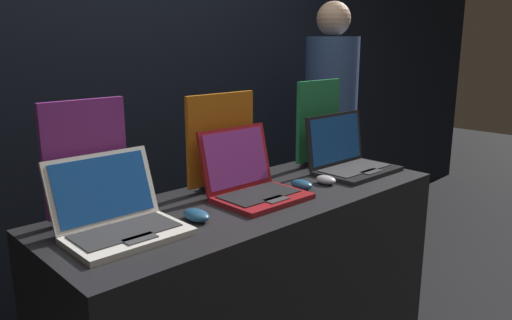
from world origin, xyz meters
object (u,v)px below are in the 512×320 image
laptop_front (118,216)px  promo_stand_middle (221,144)px  mouse_front (196,215)px  mouse_back (326,180)px  laptop_back (349,158)px  person_bystander (329,137)px  promo_stand_front (86,163)px  laptop_middle (252,182)px  promo_stand_back (318,125)px  mouse_middle (302,185)px

laptop_front → promo_stand_middle: (0.57, 0.18, 0.13)m
mouse_front → mouse_back: bearing=-1.8°
laptop_back → person_bystander: size_ratio=0.23×
laptop_front → promo_stand_front: promo_stand_front is taller
promo_stand_front → laptop_middle: 0.62m
mouse_front → laptop_middle: bearing=11.2°
laptop_back → promo_stand_back: size_ratio=0.95×
laptop_front → promo_stand_middle: 0.61m
laptop_front → promo_stand_front: 0.25m
laptop_back → laptop_middle: bearing=178.3°
mouse_back → laptop_back: bearing=14.9°
promo_stand_middle → person_bystander: person_bystander is taller
laptop_front → mouse_front: size_ratio=3.11×
mouse_front → person_bystander: size_ratio=0.07×
laptop_middle → person_bystander: 1.27m
promo_stand_middle → laptop_back: (0.60, -0.20, -0.12)m
laptop_back → laptop_front: bearing=178.6°
promo_stand_front → promo_stand_back: (1.17, -0.04, 0.00)m
laptop_front → promo_stand_middle: size_ratio=0.92×
laptop_front → promo_stand_back: 1.19m
mouse_back → laptop_middle: bearing=166.7°
promo_stand_front → laptop_middle: bearing=-20.5°
laptop_middle → mouse_back: bearing=-13.3°
promo_stand_front → promo_stand_middle: 0.57m
mouse_middle → promo_stand_middle: size_ratio=0.27×
mouse_front → promo_stand_back: bearing=14.4°
mouse_middle → person_bystander: person_bystander is taller
promo_stand_middle → promo_stand_back: promo_stand_back is taller
laptop_front → person_bystander: bearing=17.0°
mouse_back → mouse_front: bearing=178.2°
laptop_front → mouse_back: laptop_front is taller
person_bystander → laptop_middle: bearing=-155.1°
laptop_front → promo_stand_middle: promo_stand_middle is taller
promo_stand_front → mouse_back: 0.99m
mouse_middle → person_bystander: 1.11m
laptop_middle → mouse_middle: laptop_middle is taller
promo_stand_front → mouse_back: (0.92, -0.30, -0.18)m
laptop_middle → laptop_back: bearing=-1.7°
promo_stand_middle → mouse_middle: bearing=-48.4°
laptop_front → promo_stand_middle: bearing=17.2°
laptop_front → person_bystander: size_ratio=0.21×
laptop_middle → mouse_middle: size_ratio=3.22×
promo_stand_middle → laptop_middle: bearing=-90.0°
laptop_middle → person_bystander: bearing=24.9°
promo_stand_front → laptop_back: size_ratio=1.04×
promo_stand_front → laptop_middle: (0.57, -0.21, -0.13)m
laptop_middle → promo_stand_middle: size_ratio=0.86×
mouse_front → mouse_middle: bearing=-0.1°
mouse_back → person_bystander: size_ratio=0.06×
laptop_middle → mouse_back: 0.37m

